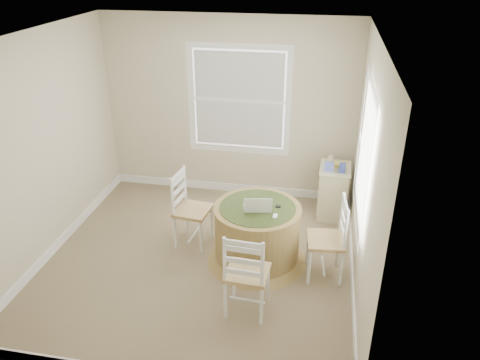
% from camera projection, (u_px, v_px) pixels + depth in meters
% --- Properties ---
extents(room, '(3.64, 3.64, 2.64)m').
position_uv_depth(room, '(213.00, 156.00, 5.16)').
color(room, '#7C684F').
rests_on(room, ground).
extents(round_table, '(1.19, 1.19, 0.72)m').
position_uv_depth(round_table, '(257.00, 232.00, 5.45)').
color(round_table, olive).
rests_on(round_table, ground).
extents(chair_left, '(0.45, 0.47, 0.95)m').
position_uv_depth(chair_left, '(193.00, 210.00, 5.73)').
color(chair_left, white).
rests_on(chair_left, ground).
extents(chair_near, '(0.44, 0.42, 0.95)m').
position_uv_depth(chair_near, '(247.00, 272.00, 4.64)').
color(chair_near, white).
rests_on(chair_near, ground).
extents(chair_right, '(0.44, 0.46, 0.95)m').
position_uv_depth(chair_right, '(326.00, 240.00, 5.16)').
color(chair_right, white).
rests_on(chair_right, ground).
extents(laptop, '(0.36, 0.33, 0.22)m').
position_uv_depth(laptop, '(258.00, 207.00, 5.25)').
color(laptop, white).
rests_on(laptop, round_table).
extents(mouse, '(0.06, 0.09, 0.03)m').
position_uv_depth(mouse, '(267.00, 210.00, 5.24)').
color(mouse, white).
rests_on(mouse, round_table).
extents(phone, '(0.05, 0.09, 0.02)m').
position_uv_depth(phone, '(275.00, 216.00, 5.14)').
color(phone, '#B7BABF').
rests_on(phone, round_table).
extents(keys, '(0.06, 0.05, 0.02)m').
position_uv_depth(keys, '(278.00, 207.00, 5.31)').
color(keys, black).
rests_on(keys, round_table).
extents(corner_chest, '(0.42, 0.56, 0.72)m').
position_uv_depth(corner_chest, '(333.00, 191.00, 6.41)').
color(corner_chest, beige).
rests_on(corner_chest, ground).
extents(tissue_box, '(0.12, 0.12, 0.10)m').
position_uv_depth(tissue_box, '(329.00, 167.00, 6.16)').
color(tissue_box, '#6073DD').
rests_on(tissue_box, corner_chest).
extents(box_yellow, '(0.15, 0.10, 0.06)m').
position_uv_depth(box_yellow, '(338.00, 165.00, 6.25)').
color(box_yellow, '#DDC84E').
rests_on(box_yellow, corner_chest).
extents(box_blue, '(0.08, 0.08, 0.12)m').
position_uv_depth(box_blue, '(342.00, 168.00, 6.10)').
color(box_blue, '#34449D').
rests_on(box_blue, corner_chest).
extents(cup_cream, '(0.07, 0.07, 0.09)m').
position_uv_depth(cup_cream, '(331.00, 159.00, 6.37)').
color(cup_cream, beige).
rests_on(cup_cream, corner_chest).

